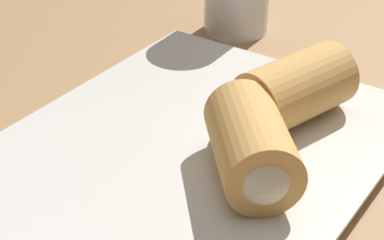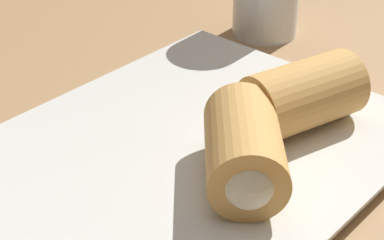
{
  "view_description": "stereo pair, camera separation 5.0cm",
  "coord_description": "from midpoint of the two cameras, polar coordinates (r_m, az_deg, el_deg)",
  "views": [
    {
      "loc": [
        -36.01,
        -23.53,
        30.52
      ],
      "look_at": [
        -3.11,
        -0.94,
        5.61
      ],
      "focal_mm": 60.0,
      "sensor_mm": 36.0,
      "label": 1
    },
    {
      "loc": [
        -32.92,
        -27.48,
        30.52
      ],
      "look_at": [
        -3.11,
        -0.94,
        5.61
      ],
      "focal_mm": 60.0,
      "sensor_mm": 36.0,
      "label": 2
    }
  ],
  "objects": [
    {
      "name": "roll_front_left",
      "position": [
        0.43,
        8.06,
        -3.05
      ],
      "size": [
        10.23,
        9.94,
        5.28
      ],
      "color": "#DBA356",
      "rests_on": "serving_plate"
    },
    {
      "name": "roll_front_right",
      "position": [
        0.5,
        12.22,
        1.93
      ],
      "size": [
        10.34,
        7.64,
        5.28
      ],
      "color": "#DBA356",
      "rests_on": "serving_plate"
    },
    {
      "name": "serving_plate",
      "position": [
        0.49,
        2.96,
        -2.95
      ],
      "size": [
        32.47,
        26.39,
        1.5
      ],
      "color": "silver",
      "rests_on": "table_surface"
    },
    {
      "name": "table_surface",
      "position": [
        0.52,
        4.27,
        -2.68
      ],
      "size": [
        180.0,
        140.0,
        2.0
      ],
      "color": "#A87F54",
      "rests_on": "ground"
    }
  ]
}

